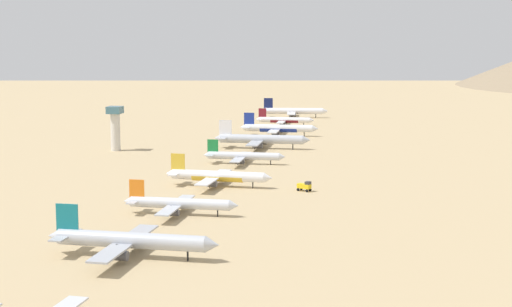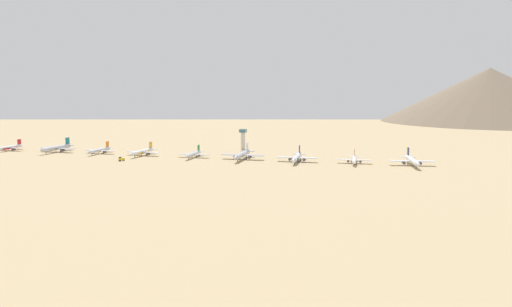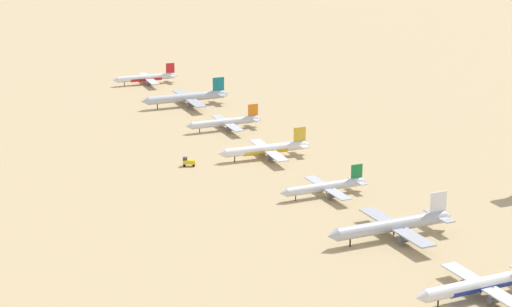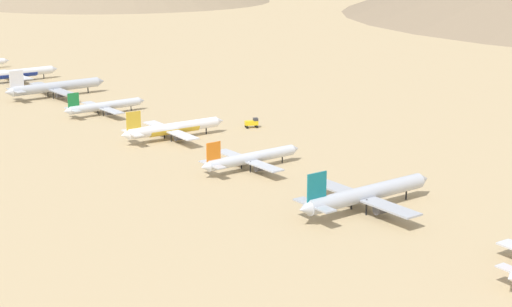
% 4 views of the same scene
% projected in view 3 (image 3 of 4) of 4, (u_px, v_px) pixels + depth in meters
% --- Properties ---
extents(ground_plane, '(2498.40, 2498.40, 0.00)m').
position_uv_depth(ground_plane, '(322.00, 194.00, 402.02)').
color(ground_plane, tan).
extents(parked_jet_0, '(38.70, 31.44, 11.16)m').
position_uv_depth(parked_jet_0, '(146.00, 78.00, 584.13)').
color(parked_jet_0, silver).
rests_on(parked_jet_0, ground).
extents(parked_jet_1, '(48.20, 39.09, 13.92)m').
position_uv_depth(parked_jet_1, '(187.00, 97.00, 534.79)').
color(parked_jet_1, '#B2B7C1').
rests_on(parked_jet_1, ground).
extents(parked_jet_2, '(39.31, 31.84, 11.36)m').
position_uv_depth(parked_jet_2, '(225.00, 122.00, 490.50)').
color(parked_jet_2, silver).
rests_on(parked_jet_2, ground).
extents(parked_jet_3, '(43.39, 35.25, 12.51)m').
position_uv_depth(parked_jet_3, '(266.00, 149.00, 446.11)').
color(parked_jet_3, white).
rests_on(parked_jet_3, ground).
extents(parked_jet_4, '(38.28, 31.02, 11.06)m').
position_uv_depth(parked_jet_4, '(325.00, 187.00, 398.50)').
color(parked_jet_4, silver).
rests_on(parked_jet_4, ground).
extents(parked_jet_5, '(50.45, 40.87, 14.58)m').
position_uv_depth(parked_jet_5, '(393.00, 226.00, 354.88)').
color(parked_jet_5, '#B2B7C1').
rests_on(parked_jet_5, ground).
extents(parked_jet_6, '(46.11, 37.38, 13.32)m').
position_uv_depth(parked_jet_6, '(481.00, 285.00, 308.49)').
color(parked_jet_6, silver).
rests_on(parked_jet_6, ground).
extents(service_truck, '(5.70, 4.51, 3.90)m').
position_uv_depth(service_truck, '(188.00, 161.00, 435.91)').
color(service_truck, yellow).
rests_on(service_truck, ground).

